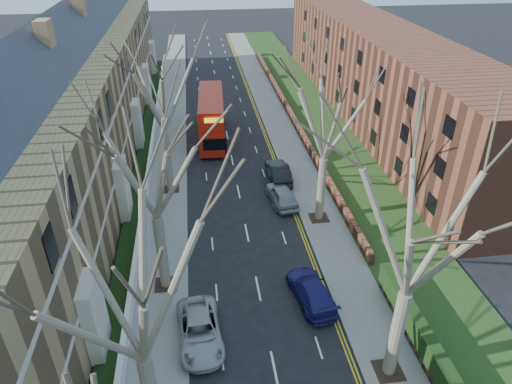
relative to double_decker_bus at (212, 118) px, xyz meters
name	(u,v)px	position (x,y,z in m)	size (l,w,h in m)	color
pavement_left	(171,138)	(-4.42, 0.59, -2.17)	(3.00, 102.00, 0.12)	slate
pavement_right	(282,132)	(7.58, 0.59, -2.17)	(3.00, 102.00, 0.12)	slate
terrace_left	(68,121)	(-12.06, -7.41, 3.30)	(9.70, 78.00, 13.60)	#9A7C4E
flats_right	(376,72)	(19.04, 4.59, 2.75)	(13.97, 54.00, 10.00)	brown
front_wall_left	(149,169)	(-6.07, -7.41, -1.61)	(0.30, 78.00, 1.00)	white
grass_verge_right	(322,129)	(12.08, 0.59, -2.08)	(6.00, 102.00, 0.06)	#1D3B15
tree_left_mid	(128,275)	(-4.12, -32.41, 7.32)	(10.50, 10.50, 14.71)	brown
tree_left_far	(149,154)	(-4.12, -22.41, 7.01)	(10.15, 10.15, 14.22)	brown
tree_left_dist	(159,80)	(-4.12, -10.41, 7.32)	(10.50, 10.50, 14.71)	brown
tree_right_mid	(423,216)	(7.28, -30.41, 7.32)	(10.50, 10.50, 14.71)	brown
tree_right_far	(328,105)	(7.28, -16.41, 7.01)	(10.15, 10.15, 14.22)	brown
double_decker_bus	(212,118)	(0.00, 0.00, 0.00)	(3.16, 10.97, 4.55)	#B01A0C
car_left_far	(200,331)	(-2.12, -26.99, -1.54)	(2.30, 4.99, 1.39)	#A7A7AC
car_right_near	(311,291)	(4.60, -24.80, -1.54)	(1.95, 4.79, 1.39)	navy
car_right_mid	(282,195)	(4.87, -13.70, -1.47)	(1.80, 4.47, 1.52)	gray
car_right_far	(278,172)	(5.28, -9.86, -1.45)	(1.67, 4.79, 1.58)	black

